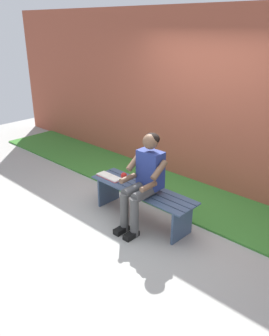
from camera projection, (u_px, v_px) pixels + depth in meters
name	position (u px, v px, depth m)	size (l,w,h in m)	color
ground_plane	(40.00, 220.00, 4.85)	(10.00, 7.00, 0.04)	#9E9E99
grass_strip	(192.00, 189.00, 5.69)	(9.00, 1.73, 0.03)	#387A2D
brick_wall	(187.00, 97.00, 5.74)	(9.50, 0.24, 2.82)	#9E4C38
bench_near	(142.00, 196.00, 4.72)	(1.63, 0.48, 0.47)	#384C6B
person_seated	(144.00, 178.00, 4.44)	(0.50, 0.69, 1.28)	navy
apple	(124.00, 176.00, 4.97)	(0.09, 0.09, 0.09)	red
book_open	(109.00, 177.00, 5.01)	(0.41, 0.16, 0.02)	white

